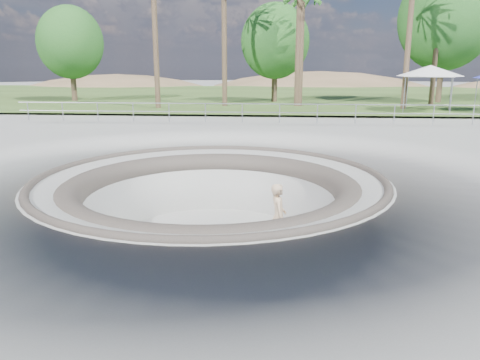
{
  "coord_description": "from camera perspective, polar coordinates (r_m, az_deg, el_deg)",
  "views": [
    {
      "loc": [
        1.95,
        -13.17,
        3.24
      ],
      "look_at": [
        0.85,
        0.22,
        -0.1
      ],
      "focal_mm": 35.0,
      "sensor_mm": 36.0,
      "label": 1
    }
  ],
  "objects": [
    {
      "name": "bushy_tree_mid",
      "position": [
        38.27,
        4.3,
        16.51
      ],
      "size": [
        5.35,
        4.87,
        7.72
      ],
      "color": "brown",
      "rests_on": "ground"
    },
    {
      "name": "grass_strip",
      "position": [
        47.3,
        2.37,
        10.3
      ],
      "size": [
        180.0,
        36.0,
        0.12
      ],
      "color": "#375020",
      "rests_on": "ground"
    },
    {
      "name": "skate_bowl",
      "position": [
        14.24,
        -3.5,
        -6.92
      ],
      "size": [
        14.0,
        14.0,
        4.1
      ],
      "color": "#A1A19C",
      "rests_on": "ground"
    },
    {
      "name": "skateboard",
      "position": [
        13.38,
        4.6,
        -8.35
      ],
      "size": [
        0.88,
        0.37,
        0.09
      ],
      "color": "brown",
      "rests_on": "ground"
    },
    {
      "name": "distant_hills",
      "position": [
        71.11,
        6.16,
        5.6
      ],
      "size": [
        103.2,
        45.0,
        28.6
      ],
      "color": "brown",
      "rests_on": "ground"
    },
    {
      "name": "ground",
      "position": [
        13.7,
        -3.61,
        0.25
      ],
      "size": [
        180.0,
        180.0,
        0.0
      ],
      "primitive_type": "plane",
      "color": "#A1A19C",
      "rests_on": "ground"
    },
    {
      "name": "bushy_tree_left",
      "position": [
        41.45,
        -20.0,
        15.46
      ],
      "size": [
        5.29,
        4.81,
        7.63
      ],
      "color": "brown",
      "rests_on": "ground"
    },
    {
      "name": "skater",
      "position": [
        13.05,
        4.68,
        -4.46
      ],
      "size": [
        0.53,
        0.74,
        1.88
      ],
      "primitive_type": "imported",
      "rotation": [
        0.0,
        0.0,
        1.7
      ],
      "color": "#D0AD87",
      "rests_on": "skateboard"
    },
    {
      "name": "bushy_tree_right",
      "position": [
        40.77,
        23.84,
        17.57
      ],
      "size": [
        7.17,
        6.52,
        10.35
      ],
      "color": "brown",
      "rests_on": "ground"
    },
    {
      "name": "canopy_white",
      "position": [
        32.58,
        22.17,
        12.21
      ],
      "size": [
        5.44,
        5.44,
        2.89
      ],
      "color": "#97999F",
      "rests_on": "ground"
    },
    {
      "name": "safety_railing",
      "position": [
        25.37,
        0.28,
        8.2
      ],
      "size": [
        25.0,
        0.06,
        1.03
      ],
      "color": "#97999F",
      "rests_on": "ground"
    }
  ]
}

